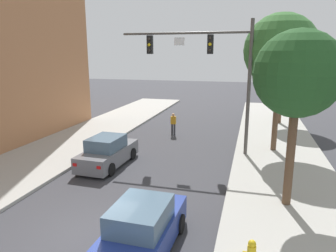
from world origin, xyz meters
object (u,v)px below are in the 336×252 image
object	(u,v)px
street_tree_third	(284,52)
fire_hydrant	(251,252)
pedestrian_crossing_road	(173,123)
traffic_signal_mast	(211,62)
car_lead_grey	(108,152)
street_tree_second	(281,51)
car_following_blue	(142,230)
street_tree_nearest	(298,75)

from	to	relation	value
street_tree_third	fire_hydrant	bearing A→B (deg)	-95.94
pedestrian_crossing_road	street_tree_third	world-z (taller)	street_tree_third
traffic_signal_mast	car_lead_grey	xyz separation A→B (m)	(-4.86, -3.49, -4.66)
car_lead_grey	street_tree_second	xyz separation A→B (m)	(8.62, 4.77, 5.26)
car_following_blue	street_tree_second	bearing A→B (deg)	69.30
street_tree_nearest	street_tree_third	distance (m)	15.39
car_lead_grey	street_tree_nearest	distance (m)	10.07
traffic_signal_mast	street_tree_second	world-z (taller)	street_tree_second
fire_hydrant	street_tree_third	size ratio (longest dim) A/B	0.09
pedestrian_crossing_road	street_tree_second	world-z (taller)	street_tree_second
traffic_signal_mast	street_tree_third	xyz separation A→B (m)	(4.62, 9.38, 0.54)
pedestrian_crossing_road	car_following_blue	bearing A→B (deg)	-79.51
fire_hydrant	street_tree_nearest	size ratio (longest dim) A/B	0.11
traffic_signal_mast	pedestrian_crossing_road	bearing A→B (deg)	130.68
street_tree_third	street_tree_second	bearing A→B (deg)	-96.07
street_tree_second	pedestrian_crossing_road	bearing A→B (deg)	161.42
car_lead_grey	street_tree_second	size ratio (longest dim) A/B	0.54
fire_hydrant	street_tree_second	distance (m)	12.60
traffic_signal_mast	street_tree_third	distance (m)	10.47
pedestrian_crossing_road	street_tree_third	distance (m)	10.86
car_lead_grey	fire_hydrant	xyz separation A→B (m)	(7.46, -6.52, -0.22)
fire_hydrant	street_tree_second	xyz separation A→B (m)	(1.16, 11.29, 5.48)
car_lead_grey	pedestrian_crossing_road	distance (m)	7.29
traffic_signal_mast	car_lead_grey	world-z (taller)	traffic_signal_mast
pedestrian_crossing_road	street_tree_nearest	distance (m)	12.51
car_lead_grey	street_tree_nearest	bearing A→B (deg)	-15.84
street_tree_second	car_following_blue	bearing A→B (deg)	-110.70
fire_hydrant	street_tree_nearest	xyz separation A→B (m)	(1.27, 4.04, 4.58)
traffic_signal_mast	pedestrian_crossing_road	distance (m)	6.50
street_tree_second	fire_hydrant	bearing A→B (deg)	-95.85
car_following_blue	pedestrian_crossing_road	world-z (taller)	pedestrian_crossing_road
car_following_blue	fire_hydrant	world-z (taller)	car_following_blue
car_following_blue	street_tree_third	distance (m)	20.81
traffic_signal_mast	street_tree_second	distance (m)	4.02
pedestrian_crossing_road	street_tree_nearest	xyz separation A→B (m)	(6.94, -9.54, 4.18)
street_tree_second	traffic_signal_mast	bearing A→B (deg)	-161.21
car_following_blue	street_tree_nearest	xyz separation A→B (m)	(4.41, 4.14, 4.37)
street_tree_second	street_tree_nearest	bearing A→B (deg)	-89.12
car_lead_grey	street_tree_nearest	xyz separation A→B (m)	(8.73, -2.48, 4.37)
car_following_blue	street_tree_second	world-z (taller)	street_tree_second
pedestrian_crossing_road	fire_hydrant	xyz separation A→B (m)	(5.67, -13.58, -0.41)
fire_hydrant	street_tree_nearest	world-z (taller)	street_tree_nearest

